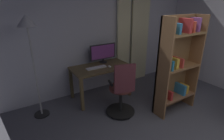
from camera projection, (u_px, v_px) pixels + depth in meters
back_room_partition at (105, 31)px, 4.19m from camera, size 4.86×0.10×2.81m
curtain_left_panel at (139, 37)px, 4.67m from camera, size 0.54×0.06×2.33m
curtain_right_panel at (123, 40)px, 4.42m from camera, size 0.36×0.06×2.33m
desk at (101, 71)px, 3.89m from camera, size 1.26×0.68×0.74m
office_chair at (122, 92)px, 3.27m from camera, size 0.56×0.56×1.07m
computer_monitor at (103, 52)px, 4.03m from camera, size 0.63×0.18×0.42m
computer_keyboard at (96, 68)px, 3.74m from camera, size 0.44×0.12×0.02m
computer_mouse at (110, 66)px, 3.79m from camera, size 0.06×0.10×0.04m
bookshelf at (177, 65)px, 3.32m from camera, size 0.89×0.30×1.84m
floor_lamp at (28, 34)px, 2.88m from camera, size 0.31×0.31×1.87m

